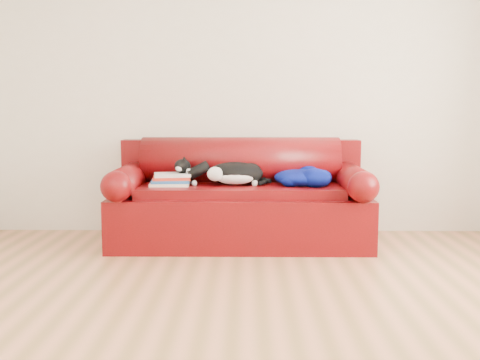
# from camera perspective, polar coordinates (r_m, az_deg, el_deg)

# --- Properties ---
(ground) EXTENTS (4.50, 4.50, 0.00)m
(ground) POSITION_cam_1_polar(r_m,az_deg,el_deg) (3.31, -0.59, -12.53)
(ground) COLOR olive
(ground) RESTS_ON ground
(room_shell) EXTENTS (4.52, 4.02, 2.61)m
(room_shell) POSITION_cam_1_polar(r_m,az_deg,el_deg) (3.18, 1.71, 17.13)
(room_shell) COLOR beige
(room_shell) RESTS_ON ground
(sofa_base) EXTENTS (2.10, 0.90, 0.50)m
(sofa_base) POSITION_cam_1_polar(r_m,az_deg,el_deg) (4.69, 0.02, -3.63)
(sofa_base) COLOR #370502
(sofa_base) RESTS_ON ground
(sofa_back) EXTENTS (2.10, 1.01, 0.88)m
(sofa_back) POSITION_cam_1_polar(r_m,az_deg,el_deg) (4.89, 0.06, 0.41)
(sofa_back) COLOR #370502
(sofa_back) RESTS_ON ground
(book_stack) EXTENTS (0.32, 0.27, 0.10)m
(book_stack) POSITION_cam_1_polar(r_m,az_deg,el_deg) (4.62, -7.01, 0.05)
(book_stack) COLOR white
(book_stack) RESTS_ON sofa_base
(cat) EXTENTS (0.67, 0.40, 0.24)m
(cat) POSITION_cam_1_polar(r_m,az_deg,el_deg) (4.60, -0.56, 0.61)
(cat) COLOR black
(cat) RESTS_ON sofa_base
(blanket) EXTENTS (0.53, 0.54, 0.16)m
(blanket) POSITION_cam_1_polar(r_m,az_deg,el_deg) (4.63, 6.27, 0.32)
(blanket) COLOR #02044F
(blanket) RESTS_ON sofa_base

